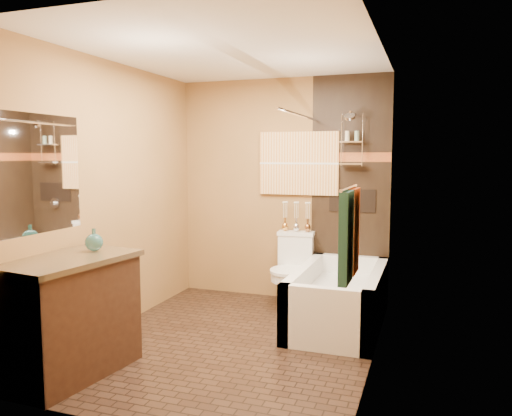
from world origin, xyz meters
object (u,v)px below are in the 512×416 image
at_px(sunset_painting, 299,163).
at_px(vanity, 68,316).
at_px(toilet, 292,269).
at_px(bathtub, 339,303).

distance_m(sunset_painting, vanity, 2.93).
xyz_separation_m(toilet, vanity, (-1.12, -2.21, 0.05)).
bearing_deg(sunset_painting, bathtub, -50.39).
distance_m(toilet, vanity, 2.48).
height_order(bathtub, vanity, vanity).
xyz_separation_m(bathtub, toilet, (-0.60, 0.46, 0.18)).
xyz_separation_m(sunset_painting, bathtub, (0.60, -0.73, -1.33)).
bearing_deg(bathtub, vanity, -134.58).
relative_size(sunset_painting, vanity, 0.83).
distance_m(sunset_painting, toilet, 1.18).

